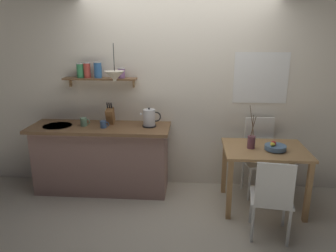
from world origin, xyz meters
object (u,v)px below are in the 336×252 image
(dining_table, at_px, (264,158))
(dining_chair_near, at_px, (272,196))
(coffee_mug_by_sink, at_px, (84,122))
(dining_chair_far, at_px, (260,153))
(twig_vase, at_px, (251,141))
(knife_block, at_px, (110,116))
(pendant_lamp, at_px, (115,76))
(fruit_bowl, at_px, (275,147))
(coffee_mug_spare, at_px, (103,124))
(electric_kettle, at_px, (149,118))

(dining_table, distance_m, dining_chair_near, 0.69)
(dining_chair_near, bearing_deg, coffee_mug_by_sink, 157.20)
(dining_chair_near, relative_size, dining_chair_far, 0.88)
(twig_vase, height_order, knife_block, twig_vase)
(coffee_mug_by_sink, bearing_deg, pendant_lamp, -7.37)
(fruit_bowl, xyz_separation_m, knife_block, (-2.05, 0.44, 0.23))
(pendant_lamp, bearing_deg, dining_table, -6.46)
(fruit_bowl, xyz_separation_m, twig_vase, (-0.26, 0.06, 0.04))
(dining_chair_far, relative_size, pendant_lamp, 2.23)
(twig_vase, bearing_deg, dining_table, 2.09)
(dining_table, relative_size, dining_chair_far, 0.96)
(coffee_mug_by_sink, xyz_separation_m, coffee_mug_spare, (0.28, -0.07, -0.01))
(dining_chair_far, xyz_separation_m, coffee_mug_spare, (-2.04, -0.20, 0.40))
(knife_block, bearing_deg, twig_vase, -12.00)
(dining_chair_far, bearing_deg, knife_block, -179.45)
(dining_table, xyz_separation_m, fruit_bowl, (0.09, -0.07, 0.17))
(twig_vase, bearing_deg, coffee_mug_spare, 173.68)
(fruit_bowl, xyz_separation_m, coffee_mug_by_sink, (-2.38, 0.33, 0.16))
(twig_vase, relative_size, coffee_mug_by_sink, 4.04)
(electric_kettle, relative_size, pendant_lamp, 0.59)
(dining_chair_near, relative_size, knife_block, 3.00)
(coffee_mug_spare, bearing_deg, knife_block, 75.43)
(dining_chair_far, height_order, fruit_bowl, dining_chair_far)
(coffee_mug_spare, bearing_deg, electric_kettle, 10.13)
(dining_table, height_order, dining_chair_far, dining_chair_far)
(dining_table, bearing_deg, coffee_mug_spare, 174.39)
(dining_table, distance_m, twig_vase, 0.27)
(coffee_mug_spare, bearing_deg, coffee_mug_by_sink, 166.11)
(dining_table, bearing_deg, electric_kettle, 168.10)
(fruit_bowl, xyz_separation_m, pendant_lamp, (-1.93, 0.28, 0.77))
(dining_chair_near, distance_m, electric_kettle, 1.77)
(fruit_bowl, distance_m, twig_vase, 0.27)
(fruit_bowl, distance_m, knife_block, 2.11)
(coffee_mug_by_sink, bearing_deg, dining_chair_near, -22.80)
(knife_block, bearing_deg, pendant_lamp, -52.96)
(dining_chair_far, bearing_deg, twig_vase, -116.77)
(dining_chair_near, bearing_deg, pendant_lamp, 153.72)
(dining_table, xyz_separation_m, twig_vase, (-0.17, -0.01, 0.21))
(dining_chair_near, bearing_deg, dining_chair_far, 85.57)
(twig_vase, xyz_separation_m, electric_kettle, (-1.25, 0.31, 0.18))
(fruit_bowl, relative_size, coffee_mug_by_sink, 1.93)
(coffee_mug_by_sink, bearing_deg, dining_table, -6.64)
(dining_chair_near, distance_m, pendant_lamp, 2.26)
(dining_table, xyz_separation_m, knife_block, (-1.96, 0.37, 0.39))
(coffee_mug_by_sink, distance_m, coffee_mug_spare, 0.29)
(fruit_bowl, xyz_separation_m, electric_kettle, (-1.52, 0.37, 0.22))
(electric_kettle, height_order, coffee_mug_spare, electric_kettle)
(dining_chair_far, relative_size, twig_vase, 1.96)
(twig_vase, height_order, pendant_lamp, pendant_lamp)
(fruit_bowl, bearing_deg, dining_chair_near, -103.56)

